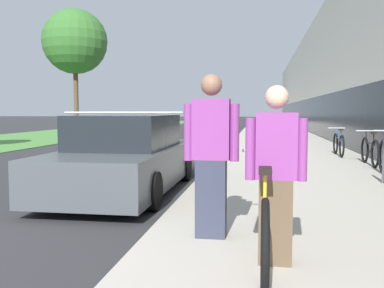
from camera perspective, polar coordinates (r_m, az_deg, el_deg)
The scene contains 10 objects.
sidewalk_slab at distance 24.15m, azimuth 11.37°, elevation 0.89°, with size 4.49×70.00×0.12m.
storefront_facade at distance 33.20m, azimuth 23.69°, elevation 7.72°, with size 10.01×70.00×7.28m.
lawn_strip at distance 30.87m, azimuth -15.21°, elevation 1.49°, with size 7.14×70.00×0.03m.
tandem_bicycle at distance 4.41m, azimuth 9.56°, elevation -8.77°, with size 0.52×2.90×0.93m.
person_rider at distance 3.97m, azimuth 11.10°, elevation -4.06°, with size 0.55×0.22×1.63m.
person_bystander at distance 4.72m, azimuth 2.58°, elevation -1.59°, with size 0.61×0.24×1.80m.
cruiser_bike_middle at distance 11.94m, azimuth 22.62°, elevation -0.83°, with size 0.52×1.77×0.88m.
cruiser_bike_farthest at distance 14.09m, azimuth 18.96°, elevation -0.00°, with size 0.52×1.76×0.87m.
parked_sedan_curbside at distance 8.12m, azimuth -8.66°, elevation -1.71°, with size 1.94×4.78×1.51m.
street_tree_far at distance 27.38m, azimuth -15.34°, elevation 13.00°, with size 3.88×3.88×7.63m.
Camera 1 is at (5.02, -3.09, 1.52)m, focal length 40.00 mm.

